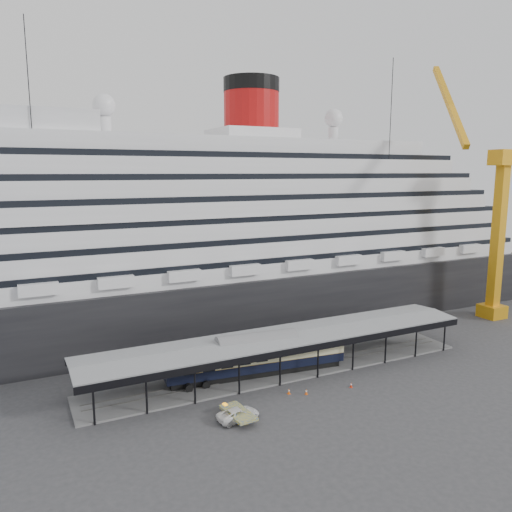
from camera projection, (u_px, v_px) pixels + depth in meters
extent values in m
plane|color=#333336|center=(303.00, 384.00, 64.97)|extent=(200.00, 200.00, 0.00)
cube|color=black|center=(213.00, 293.00, 92.44)|extent=(130.00, 30.00, 10.00)
cylinder|color=#A90D0D|center=(251.00, 115.00, 90.49)|extent=(10.00, 10.00, 9.00)
cylinder|color=black|center=(251.00, 85.00, 89.61)|extent=(10.10, 10.10, 2.50)
sphere|color=silver|center=(104.00, 105.00, 79.13)|extent=(3.60, 3.60, 3.60)
sphere|color=silver|center=(334.00, 118.00, 98.27)|extent=(3.60, 3.60, 3.60)
cube|color=slate|center=(284.00, 370.00, 69.37)|extent=(56.00, 8.00, 0.24)
cube|color=slate|center=(286.00, 370.00, 68.71)|extent=(54.00, 0.08, 0.10)
cube|color=slate|center=(281.00, 367.00, 69.98)|extent=(54.00, 0.08, 0.10)
cube|color=black|center=(301.00, 350.00, 64.66)|extent=(56.00, 0.18, 0.90)
cube|color=black|center=(269.00, 331.00, 72.63)|extent=(56.00, 0.18, 0.90)
cube|color=slate|center=(284.00, 335.00, 68.52)|extent=(56.00, 9.00, 0.24)
cylinder|color=black|center=(37.00, 199.00, 67.54)|extent=(0.12, 0.12, 47.21)
cube|color=orange|center=(492.00, 311.00, 94.50)|extent=(4.00, 4.00, 2.40)
cube|color=orange|center=(498.00, 237.00, 92.11)|extent=(1.80, 1.80, 26.00)
cube|color=orange|center=(504.00, 158.00, 89.70)|extent=(5.00, 3.20, 2.80)
cube|color=orange|center=(450.00, 104.00, 88.80)|extent=(11.42, 18.78, 16.80)
cylinder|color=black|center=(387.00, 192.00, 92.08)|extent=(0.12, 0.12, 47.21)
imported|color=white|center=(238.00, 414.00, 55.46)|extent=(5.04, 2.69, 1.35)
cube|color=black|center=(257.00, 371.00, 67.45)|extent=(23.93, 5.17, 0.79)
cube|color=black|center=(257.00, 364.00, 67.28)|extent=(25.10, 5.74, 1.25)
cube|color=beige|center=(257.00, 355.00, 67.05)|extent=(25.10, 5.78, 1.47)
cube|color=black|center=(257.00, 348.00, 66.89)|extent=(25.10, 5.74, 0.45)
cube|color=#F25B0D|center=(289.00, 394.00, 62.05)|extent=(0.38, 0.38, 0.03)
cone|color=#F25B0D|center=(289.00, 391.00, 61.99)|extent=(0.32, 0.32, 0.71)
cylinder|color=white|center=(289.00, 391.00, 61.97)|extent=(0.23, 0.23, 0.14)
cube|color=#DA4F0C|center=(306.00, 394.00, 61.93)|extent=(0.47, 0.47, 0.03)
cone|color=#DA4F0C|center=(306.00, 392.00, 61.87)|extent=(0.39, 0.39, 0.69)
cylinder|color=white|center=(306.00, 391.00, 61.86)|extent=(0.22, 0.22, 0.13)
cube|color=red|center=(351.00, 387.00, 63.91)|extent=(0.45, 0.45, 0.03)
cone|color=red|center=(351.00, 385.00, 63.85)|extent=(0.38, 0.38, 0.67)
cylinder|color=white|center=(351.00, 384.00, 63.84)|extent=(0.21, 0.21, 0.13)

